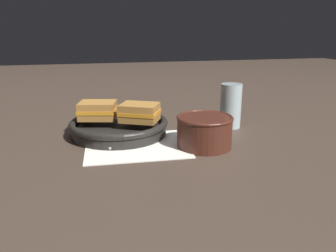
{
  "coord_description": "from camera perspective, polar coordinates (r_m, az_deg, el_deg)",
  "views": [
    {
      "loc": [
        -0.16,
        -0.74,
        0.28
      ],
      "look_at": [
        0.02,
        0.03,
        0.04
      ],
      "focal_mm": 35.0,
      "sensor_mm": 36.0,
      "label": 1
    }
  ],
  "objects": [
    {
      "name": "ground_plane",
      "position": [
        0.8,
        -1.08,
        -3.47
      ],
      "size": [
        4.0,
        4.0,
        0.0
      ],
      "primitive_type": "plane",
      "color": "#47382D"
    },
    {
      "name": "napkin",
      "position": [
        0.81,
        -5.52,
        -3.36
      ],
      "size": [
        0.25,
        0.22,
        0.0
      ],
      "color": "white",
      "rests_on": "ground_plane"
    },
    {
      "name": "soup_bowl",
      "position": [
        0.79,
        6.37,
        -0.61
      ],
      "size": [
        0.14,
        0.14,
        0.08
      ],
      "color": "#4C2319",
      "rests_on": "ground_plane"
    },
    {
      "name": "spoon",
      "position": [
        0.83,
        -4.62,
        -2.2
      ],
      "size": [
        0.13,
        0.09,
        0.01
      ],
      "rotation": [
        0.0,
        0.0,
        0.54
      ],
      "color": "#B7B7BC",
      "rests_on": "napkin"
    },
    {
      "name": "skillet",
      "position": [
        0.89,
        -8.51,
        -0.18
      ],
      "size": [
        0.26,
        0.26,
        0.04
      ],
      "color": "black",
      "rests_on": "ground_plane"
    },
    {
      "name": "sandwich_near_left",
      "position": [
        0.9,
        -12.13,
        2.69
      ],
      "size": [
        0.11,
        0.1,
        0.05
      ],
      "rotation": [
        0.0,
        0.0,
        4.48
      ],
      "color": "#B27A38",
      "rests_on": "skillet"
    },
    {
      "name": "sandwich_near_right",
      "position": [
        0.86,
        -4.97,
        2.37
      ],
      "size": [
        0.12,
        0.11,
        0.05
      ],
      "rotation": [
        0.0,
        0.0,
        7.4
      ],
      "color": "#B27A38",
      "rests_on": "skillet"
    },
    {
      "name": "drinking_glass",
      "position": [
        0.96,
        10.85,
        3.48
      ],
      "size": [
        0.06,
        0.06,
        0.13
      ],
      "color": "silver",
      "rests_on": "ground_plane"
    }
  ]
}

